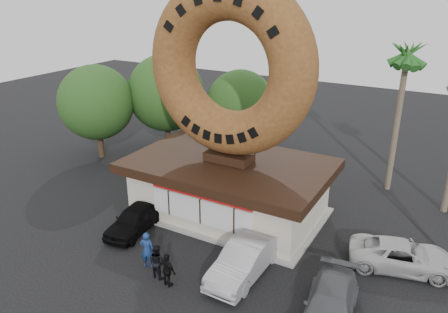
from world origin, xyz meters
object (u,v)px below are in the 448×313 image
at_px(person_right, 167,270).
at_px(car_black, 135,219).
at_px(giant_donut, 230,68).
at_px(donut_shop, 229,186).
at_px(person_left, 147,250).
at_px(person_center, 157,261).
at_px(car_silver, 244,260).
at_px(car_grey, 330,306).
at_px(street_lamp, 272,99).
at_px(car_white, 403,256).

xyz_separation_m(person_right, car_black, (-4.36, 2.93, -0.11)).
distance_m(giant_donut, car_black, 9.56).
bearing_deg(donut_shop, person_left, -97.02).
distance_m(person_center, car_silver, 3.99).
height_order(person_center, car_silver, person_center).
bearing_deg(donut_shop, person_right, -83.05).
bearing_deg(person_center, person_right, 162.84).
relative_size(donut_shop, person_right, 6.83).
xyz_separation_m(person_left, person_center, (0.87, -0.38, -0.10)).
xyz_separation_m(person_left, person_right, (1.67, -0.69, -0.11)).
xyz_separation_m(person_center, car_grey, (7.68, 1.16, -0.15)).
xyz_separation_m(giant_donut, person_right, (0.87, -7.19, -7.71)).
bearing_deg(car_silver, donut_shop, 126.99).
distance_m(car_black, car_silver, 6.95).
relative_size(person_left, car_silver, 0.38).
xyz_separation_m(car_silver, car_grey, (4.30, -0.96, -0.11)).
relative_size(donut_shop, street_lamp, 1.40).
xyz_separation_m(car_black, car_silver, (6.93, -0.51, 0.09)).
relative_size(person_center, car_silver, 0.34).
bearing_deg(person_center, giant_donut, -85.75).
height_order(donut_shop, person_right, donut_shop).
bearing_deg(giant_donut, person_left, -97.01).
height_order(person_left, car_black, person_left).
relative_size(street_lamp, car_black, 1.93).
bearing_deg(person_right, car_black, -24.92).
height_order(donut_shop, giant_donut, giant_donut).
bearing_deg(person_center, car_grey, -167.72).
xyz_separation_m(street_lamp, person_center, (1.92, -16.88, -3.65)).
height_order(person_left, car_silver, person_left).
bearing_deg(car_black, person_right, -40.30).
xyz_separation_m(person_center, car_black, (-3.55, 2.62, -0.13)).
distance_m(donut_shop, street_lamp, 10.54).
bearing_deg(donut_shop, giant_donut, 90.00).
xyz_separation_m(donut_shop, person_right, (0.87, -7.18, -0.95)).
relative_size(street_lamp, car_white, 1.63).
xyz_separation_m(donut_shop, car_silver, (3.45, -4.75, -0.97)).
relative_size(street_lamp, car_silver, 1.65).
xyz_separation_m(donut_shop, person_left, (-0.80, -6.49, -0.84)).
distance_m(giant_donut, person_center, 10.32).
distance_m(donut_shop, car_black, 5.59).
distance_m(donut_shop, person_left, 6.59).
distance_m(person_left, person_right, 1.81).
bearing_deg(giant_donut, donut_shop, -90.00).
xyz_separation_m(donut_shop, car_black, (-3.48, -4.25, -1.06)).
bearing_deg(donut_shop, car_black, -129.36).
bearing_deg(car_black, car_silver, -10.56).
height_order(person_right, car_white, person_right).
bearing_deg(car_silver, person_center, -146.95).
bearing_deg(car_silver, person_left, -156.71).
distance_m(street_lamp, person_right, 17.79).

